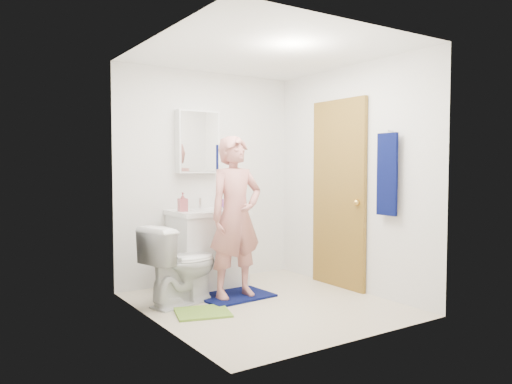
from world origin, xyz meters
TOP-DOWN VIEW (x-y plane):
  - floor at (0.00, 0.00)m, footprint 2.20×2.40m
  - ceiling at (0.00, 0.00)m, footprint 2.20×2.40m
  - wall_back at (0.00, 1.21)m, footprint 2.20×0.02m
  - wall_front at (0.00, -1.21)m, footprint 2.20×0.02m
  - wall_left at (-1.11, 0.00)m, footprint 0.02×2.40m
  - wall_right at (1.11, 0.00)m, footprint 0.02×2.40m
  - vanity_cabinet at (-0.15, 0.91)m, footprint 0.75×0.55m
  - countertop at (-0.15, 0.91)m, footprint 0.79×0.59m
  - sink_basin at (-0.15, 0.91)m, footprint 0.40×0.40m
  - faucet at (-0.15, 1.09)m, footprint 0.03×0.03m
  - medicine_cabinet at (-0.15, 1.14)m, footprint 0.50×0.12m
  - mirror_panel at (-0.15, 1.08)m, footprint 0.46×0.01m
  - door at (1.07, 0.15)m, footprint 0.05×0.80m
  - door_knob at (1.03, -0.17)m, footprint 0.07×0.07m
  - towel at (1.03, -0.57)m, footprint 0.03×0.24m
  - towel_hook at (1.07, -0.57)m, footprint 0.06×0.02m
  - toilet at (-0.67, 0.46)m, footprint 0.84×0.62m
  - bath_mat at (-0.12, 0.39)m, footprint 0.74×0.55m
  - green_rug at (-0.65, 0.06)m, footprint 0.57×0.52m
  - soap_dispenser at (-0.45, 0.90)m, footprint 0.10×0.10m
  - toothbrush_cup at (0.14, 1.03)m, footprint 0.14×0.14m
  - man at (-0.14, 0.34)m, footprint 0.59×0.40m

SIDE VIEW (x-z plane):
  - floor at x=0.00m, z-range -0.02..0.00m
  - green_rug at x=-0.65m, z-range 0.00..0.02m
  - bath_mat at x=-0.12m, z-range 0.00..0.02m
  - toilet at x=-0.67m, z-range 0.00..0.77m
  - vanity_cabinet at x=-0.15m, z-range 0.00..0.80m
  - countertop at x=-0.15m, z-range 0.80..0.85m
  - man at x=-0.14m, z-range 0.02..1.63m
  - sink_basin at x=-0.15m, z-range 0.83..0.86m
  - toothbrush_cup at x=0.14m, z-range 0.85..0.95m
  - faucet at x=-0.15m, z-range 0.85..0.97m
  - door_knob at x=1.03m, z-range 0.91..0.98m
  - soap_dispenser at x=-0.45m, z-range 0.85..1.05m
  - door at x=1.07m, z-range 0.00..2.05m
  - wall_back at x=0.00m, z-range 0.00..2.40m
  - wall_front at x=0.00m, z-range 0.00..2.40m
  - wall_left at x=-1.11m, z-range 0.00..2.40m
  - wall_right at x=1.11m, z-range 0.00..2.40m
  - towel at x=1.03m, z-range 0.85..1.65m
  - medicine_cabinet at x=-0.15m, z-range 1.25..1.95m
  - mirror_panel at x=-0.15m, z-range 1.27..1.93m
  - towel_hook at x=1.07m, z-range 1.66..1.68m
  - ceiling at x=0.00m, z-range 2.40..2.42m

